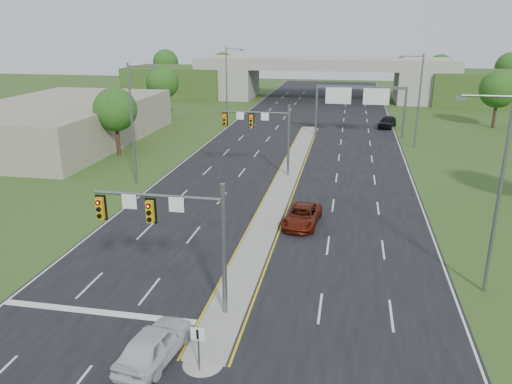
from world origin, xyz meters
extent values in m
plane|color=#394E1C|center=(0.00, 0.00, 0.00)|extent=(240.00, 240.00, 0.00)
cube|color=black|center=(0.00, 35.00, 0.01)|extent=(24.00, 160.00, 0.02)
cube|color=gray|center=(0.00, 23.00, 0.10)|extent=(2.00, 54.00, 0.16)
cone|color=gray|center=(0.00, -4.00, 0.10)|extent=(2.00, 2.00, 0.16)
cube|color=gold|center=(-1.15, 23.00, 0.03)|extent=(0.12, 54.00, 0.01)
cube|color=gold|center=(1.15, 23.00, 0.03)|extent=(0.12, 54.00, 0.01)
cube|color=silver|center=(-11.80, 35.00, 0.03)|extent=(0.12, 160.00, 0.01)
cube|color=silver|center=(11.80, 35.00, 0.03)|extent=(0.12, 160.00, 0.01)
cube|color=silver|center=(-6.50, -1.00, 0.03)|extent=(10.50, 0.50, 0.01)
cylinder|color=slate|center=(0.00, 0.00, 3.50)|extent=(0.24, 0.24, 7.00)
cylinder|color=slate|center=(-3.25, 0.00, 6.20)|extent=(6.50, 0.16, 0.16)
cube|color=gold|center=(-3.58, -0.25, 5.45)|extent=(0.35, 0.25, 1.10)
cube|color=gold|center=(-6.17, -0.25, 5.45)|extent=(0.35, 0.25, 1.10)
cube|color=black|center=(-3.58, -0.11, 5.45)|extent=(0.55, 0.04, 1.30)
cube|color=black|center=(-6.17, -0.11, 5.45)|extent=(0.55, 0.04, 1.30)
sphere|color=#FF0C05|center=(-3.58, -0.38, 5.80)|extent=(0.20, 0.20, 0.20)
sphere|color=#FF0C05|center=(-6.17, -0.38, 5.80)|extent=(0.20, 0.20, 0.20)
cube|color=white|center=(-4.68, -0.10, 5.85)|extent=(0.75, 0.04, 0.75)
cube|color=white|center=(-2.27, -0.10, 5.85)|extent=(0.75, 0.04, 0.75)
cylinder|color=slate|center=(0.00, 25.00, 3.50)|extent=(0.24, 0.24, 7.00)
cylinder|color=slate|center=(-3.25, 25.00, 6.20)|extent=(6.50, 0.16, 0.16)
cube|color=gold|center=(-3.58, 24.75, 5.45)|extent=(0.35, 0.25, 1.10)
cube|color=gold|center=(-6.17, 24.75, 5.45)|extent=(0.35, 0.25, 1.10)
cube|color=black|center=(-3.58, 24.89, 5.45)|extent=(0.55, 0.04, 1.30)
cube|color=black|center=(-6.17, 24.89, 5.45)|extent=(0.55, 0.04, 1.30)
sphere|color=#FF0C05|center=(-3.58, 24.62, 5.80)|extent=(0.20, 0.20, 0.20)
sphere|color=#FF0C05|center=(-6.17, 24.62, 5.80)|extent=(0.20, 0.20, 0.20)
cube|color=white|center=(-4.68, 24.90, 5.85)|extent=(0.75, 0.04, 0.75)
cube|color=white|center=(-2.27, 24.90, 5.85)|extent=(0.75, 0.04, 0.75)
cylinder|color=slate|center=(0.00, -4.50, 1.10)|extent=(0.08, 0.08, 2.20)
cube|color=white|center=(0.00, -4.55, 1.90)|extent=(0.60, 0.04, 0.60)
cube|color=black|center=(0.00, -4.58, 1.90)|extent=(0.10, 0.02, 0.45)
cylinder|color=slate|center=(1.20, 45.00, 3.30)|extent=(0.28, 0.28, 6.60)
cylinder|color=slate|center=(12.50, 45.00, 3.30)|extent=(0.28, 0.28, 6.60)
cube|color=slate|center=(6.85, 45.00, 6.50)|extent=(11.50, 0.35, 0.35)
cube|color=#0D6128|center=(4.00, 44.80, 5.40)|extent=(3.20, 0.08, 2.00)
cube|color=#0D6128|center=(8.80, 44.80, 5.40)|extent=(3.20, 0.08, 2.00)
cube|color=silver|center=(4.00, 44.75, 5.40)|extent=(3.30, 0.03, 2.10)
cube|color=silver|center=(8.80, 44.75, 5.40)|extent=(3.30, 0.03, 2.10)
cube|color=gray|center=(-17.00, 80.00, 3.00)|extent=(6.00, 12.00, 6.00)
cube|color=gray|center=(17.00, 80.00, 3.00)|extent=(6.00, 12.00, 6.00)
cube|color=#394E1C|center=(-30.00, 80.00, 3.00)|extent=(20.00, 14.00, 6.00)
cube|color=#394E1C|center=(30.00, 80.00, 3.00)|extent=(20.00, 14.00, 6.00)
cube|color=gray|center=(0.00, 80.00, 6.60)|extent=(50.00, 12.00, 1.20)
cube|color=gray|center=(0.00, 74.20, 7.65)|extent=(50.00, 0.40, 0.90)
cube|color=gray|center=(0.00, 85.80, 7.65)|extent=(50.00, 0.40, 0.90)
cylinder|color=slate|center=(-13.50, 20.00, 5.50)|extent=(0.20, 0.20, 11.00)
cylinder|color=slate|center=(-12.25, 20.00, 10.70)|extent=(2.50, 0.12, 0.12)
cube|color=slate|center=(-11.00, 20.00, 10.55)|extent=(0.50, 0.25, 0.18)
cylinder|color=slate|center=(-13.50, 55.00, 5.50)|extent=(0.20, 0.20, 11.00)
cylinder|color=slate|center=(-12.25, 55.00, 10.70)|extent=(2.50, 0.12, 0.12)
cube|color=slate|center=(-11.00, 55.00, 10.55)|extent=(0.50, 0.25, 0.18)
cylinder|color=slate|center=(13.50, 5.00, 5.50)|extent=(0.20, 0.20, 11.00)
cylinder|color=slate|center=(12.25, 5.00, 10.70)|extent=(2.50, 0.12, 0.12)
cube|color=slate|center=(11.00, 5.00, 10.55)|extent=(0.50, 0.25, 0.18)
cylinder|color=slate|center=(13.50, 40.00, 5.50)|extent=(0.20, 0.20, 11.00)
cylinder|color=slate|center=(12.25, 40.00, 10.70)|extent=(2.50, 0.12, 0.12)
cube|color=slate|center=(11.00, 40.00, 10.55)|extent=(0.50, 0.25, 0.18)
cylinder|color=#382316|center=(-20.00, 30.00, 2.00)|extent=(0.44, 0.44, 4.00)
sphere|color=#144813|center=(-20.00, 30.00, 5.20)|extent=(4.80, 4.80, 4.80)
cylinder|color=#382316|center=(-24.00, 55.00, 2.12)|extent=(0.44, 0.44, 4.25)
sphere|color=#144813|center=(-24.00, 55.00, 5.53)|extent=(5.20, 5.20, 5.20)
cylinder|color=#382316|center=(26.00, 55.00, 2.12)|extent=(0.44, 0.44, 4.25)
sphere|color=#144813|center=(26.00, 55.00, 5.53)|extent=(5.20, 5.20, 5.20)
cylinder|color=#382316|center=(-38.00, 94.00, 2.25)|extent=(0.44, 0.44, 4.50)
sphere|color=#144813|center=(-38.00, 94.00, 5.85)|extent=(6.00, 6.00, 6.00)
cylinder|color=#382316|center=(-24.00, 94.00, 2.12)|extent=(0.44, 0.44, 4.25)
sphere|color=#144813|center=(-24.00, 94.00, 5.53)|extent=(5.60, 5.60, 5.60)
cylinder|color=#382316|center=(24.00, 94.00, 2.12)|extent=(0.44, 0.44, 4.25)
sphere|color=#144813|center=(24.00, 94.00, 5.53)|extent=(5.60, 5.60, 5.60)
cylinder|color=#382316|center=(38.00, 94.00, 2.25)|extent=(0.44, 0.44, 4.50)
sphere|color=#144813|center=(38.00, 94.00, 5.85)|extent=(6.00, 6.00, 6.00)
cube|color=gray|center=(-30.00, 35.00, 2.50)|extent=(18.00, 30.00, 5.00)
imported|color=silver|center=(-2.17, -4.03, 0.80)|extent=(2.54, 4.82, 1.56)
imported|color=#571508|center=(2.61, 12.81, 0.72)|extent=(2.81, 5.25, 1.40)
imported|color=black|center=(11.00, 52.41, 0.85)|extent=(3.13, 5.20, 1.66)
camera|label=1|loc=(5.65, -21.42, 13.95)|focal=35.00mm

